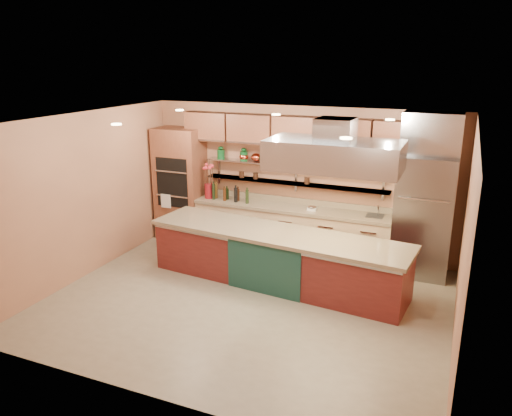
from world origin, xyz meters
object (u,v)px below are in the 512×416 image
at_px(flower_vase, 209,191).
at_px(green_canister, 280,159).
at_px(island, 277,258).
at_px(copper_kettle, 256,157).
at_px(refrigerator, 423,217).
at_px(kitchen_scale, 312,208).

relative_size(flower_vase, green_canister, 1.72).
height_order(island, green_canister, green_canister).
bearing_deg(copper_kettle, refrigerator, -4.13).
xyz_separation_m(refrigerator, green_canister, (-2.69, 0.23, 0.75)).
height_order(kitchen_scale, copper_kettle, copper_kettle).
relative_size(refrigerator, green_canister, 12.12).
bearing_deg(flower_vase, green_canister, 8.70).
xyz_separation_m(flower_vase, green_canister, (1.44, 0.22, 0.72)).
bearing_deg(island, green_canister, 114.28).
relative_size(island, kitchen_scale, 26.30).
distance_m(refrigerator, kitchen_scale, 1.97).
height_order(island, copper_kettle, copper_kettle).
relative_size(refrigerator, island, 0.49).
xyz_separation_m(kitchen_scale, green_canister, (-0.72, 0.22, 0.83)).
bearing_deg(kitchen_scale, island, -78.02).
distance_m(copper_kettle, green_canister, 0.50).
relative_size(island, flower_vase, 14.50).
relative_size(island, green_canister, 24.93).
bearing_deg(kitchen_scale, copper_kettle, -169.52).
distance_m(flower_vase, kitchen_scale, 2.16).
bearing_deg(flower_vase, kitchen_scale, 0.00).
bearing_deg(copper_kettle, island, -56.68).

